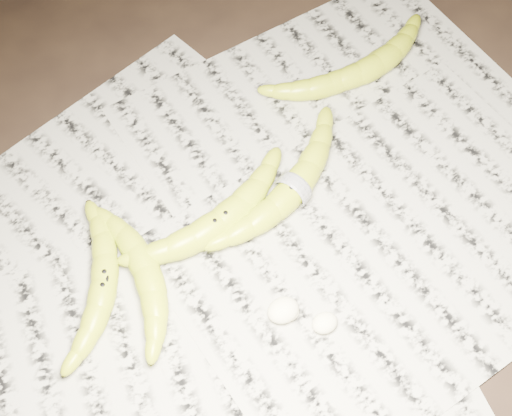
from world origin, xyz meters
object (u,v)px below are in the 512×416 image
banana_center (220,221)px  banana_upper_b (329,83)px  banana_taped (293,188)px  banana_left_a (103,282)px  banana_upper_a (377,63)px  banana_left_b (146,271)px

banana_center → banana_upper_b: (0.25, 0.13, -0.00)m
banana_center → banana_taped: banana_center is taller
banana_left_a → banana_upper_a: (0.50, 0.13, 0.00)m
banana_left_a → banana_upper_b: bearing=-42.2°
banana_center → banana_upper_a: size_ratio=1.14×
banana_left_a → banana_center: bearing=-58.5°
banana_taped → banana_center: bearing=154.8°
banana_left_a → banana_upper_b: (0.42, 0.13, -0.00)m
banana_left_b → banana_taped: bearing=-80.1°
banana_upper_a → banana_upper_b: 0.08m
banana_left_b → banana_upper_b: bearing=-61.8°
banana_left_a → banana_center: size_ratio=0.88×
banana_center → banana_upper_a: 0.35m
banana_center → banana_taped: bearing=-12.3°
banana_center → banana_taped: 0.11m
banana_taped → banana_upper_a: bearing=6.4°
banana_left_a → banana_center: 0.17m
banana_left_a → banana_left_b: size_ratio=1.05×
banana_left_b → banana_center: banana_center is taller
banana_left_b → banana_upper_b: banana_left_b is taller
banana_left_b → banana_upper_a: (0.44, 0.14, 0.00)m
banana_left_a → banana_upper_a: bearing=-45.3°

